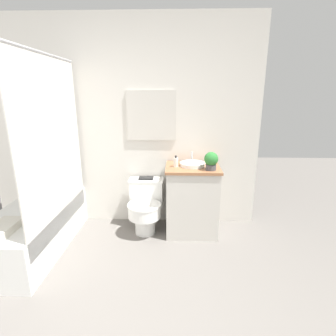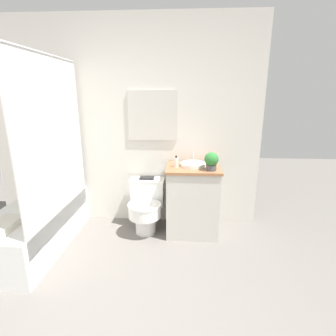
{
  "view_description": "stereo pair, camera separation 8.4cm",
  "coord_description": "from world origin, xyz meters",
  "px_view_note": "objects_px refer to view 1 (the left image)",
  "views": [
    {
      "loc": [
        0.67,
        -0.81,
        1.62
      ],
      "look_at": [
        0.58,
        1.91,
        0.85
      ],
      "focal_mm": 28.0,
      "sensor_mm": 36.0,
      "label": 1
    },
    {
      "loc": [
        0.75,
        -0.81,
        1.62
      ],
      "look_at": [
        0.58,
        1.91,
        0.85
      ],
      "focal_mm": 28.0,
      "sensor_mm": 36.0,
      "label": 2
    }
  ],
  "objects_px": {
    "toilet": "(145,205)",
    "potted_plant": "(211,160)",
    "soap_bottle": "(176,162)",
    "sink": "(193,164)",
    "book_on_tank": "(146,178)"
  },
  "relations": [
    {
      "from": "toilet",
      "to": "potted_plant",
      "type": "height_order",
      "value": "potted_plant"
    },
    {
      "from": "soap_bottle",
      "to": "sink",
      "type": "bearing_deg",
      "value": 12.66
    },
    {
      "from": "toilet",
      "to": "potted_plant",
      "type": "relative_size",
      "value": 3.1
    },
    {
      "from": "soap_bottle",
      "to": "potted_plant",
      "type": "distance_m",
      "value": 0.4
    },
    {
      "from": "sink",
      "to": "book_on_tank",
      "type": "height_order",
      "value": "sink"
    },
    {
      "from": "soap_bottle",
      "to": "potted_plant",
      "type": "height_order",
      "value": "potted_plant"
    },
    {
      "from": "toilet",
      "to": "potted_plant",
      "type": "xyz_separation_m",
      "value": [
        0.74,
        -0.14,
        0.6
      ]
    },
    {
      "from": "toilet",
      "to": "potted_plant",
      "type": "bearing_deg",
      "value": -10.42
    },
    {
      "from": "sink",
      "to": "book_on_tank",
      "type": "relative_size",
      "value": 1.88
    },
    {
      "from": "potted_plant",
      "to": "book_on_tank",
      "type": "distance_m",
      "value": 0.84
    },
    {
      "from": "soap_bottle",
      "to": "toilet",
      "type": "bearing_deg",
      "value": 176.82
    },
    {
      "from": "sink",
      "to": "book_on_tank",
      "type": "bearing_deg",
      "value": 168.92
    },
    {
      "from": "potted_plant",
      "to": "soap_bottle",
      "type": "bearing_deg",
      "value": 163.06
    },
    {
      "from": "soap_bottle",
      "to": "book_on_tank",
      "type": "relative_size",
      "value": 0.75
    },
    {
      "from": "potted_plant",
      "to": "book_on_tank",
      "type": "height_order",
      "value": "potted_plant"
    }
  ]
}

